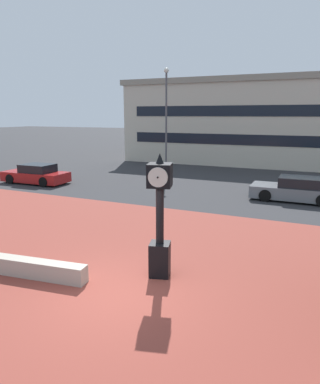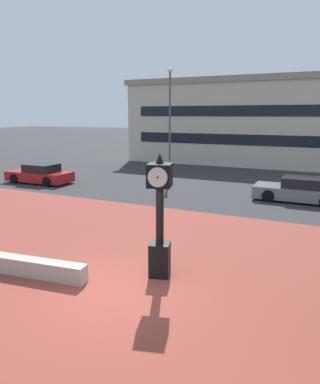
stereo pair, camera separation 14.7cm
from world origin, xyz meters
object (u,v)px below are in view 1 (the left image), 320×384
object	(u,v)px
street_clock	(160,219)
car_street_far	(36,175)
civic_building	(285,121)
street_lamp_post	(166,112)
car_street_mid	(296,190)

from	to	relation	value
street_clock	car_street_far	xyz separation A→B (m)	(-13.27, 9.29, -1.10)
civic_building	street_lamp_post	xyz separation A→B (m)	(-6.99, -13.98, 0.79)
car_street_far	street_lamp_post	bearing A→B (deg)	-47.68
car_street_far	civic_building	xyz separation A→B (m)	(13.64, 20.43, 3.28)
street_clock	car_street_far	distance (m)	16.23
car_street_far	car_street_mid	bearing A→B (deg)	-85.16
car_street_mid	street_lamp_post	xyz separation A→B (m)	(-9.47, 4.57, 4.07)
street_clock	car_street_mid	distance (m)	11.58
car_street_far	civic_building	bearing A→B (deg)	-35.52
street_clock	civic_building	world-z (taller)	civic_building
civic_building	car_street_far	bearing A→B (deg)	-123.73
street_clock	civic_building	bearing A→B (deg)	73.77
car_street_mid	civic_building	world-z (taller)	civic_building
car_street_mid	street_lamp_post	world-z (taller)	street_lamp_post
street_lamp_post	street_clock	bearing A→B (deg)	-67.21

